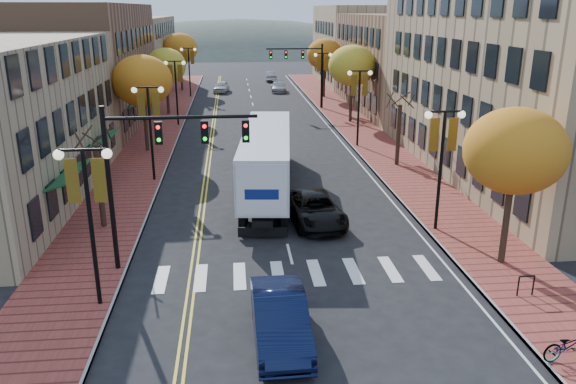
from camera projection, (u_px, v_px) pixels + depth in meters
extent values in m
plane|color=black|center=(300.00, 297.00, 21.59)|extent=(200.00, 200.00, 0.00)
cube|color=brown|center=(160.00, 129.00, 51.45)|extent=(4.00, 85.00, 0.15)
cube|color=brown|center=(353.00, 125.00, 53.15)|extent=(4.00, 85.00, 0.15)
cube|color=brown|center=(74.00, 66.00, 52.32)|extent=(12.00, 24.00, 11.00)
cube|color=#9E8966|center=(123.00, 54.00, 76.19)|extent=(12.00, 26.00, 9.50)
cube|color=#997F5B|center=(556.00, 59.00, 36.14)|extent=(15.00, 28.00, 15.00)
cube|color=brown|center=(422.00, 62.00, 61.50)|extent=(15.00, 24.00, 10.00)
cube|color=#9E8966|center=(373.00, 45.00, 82.15)|extent=(15.00, 20.00, 11.00)
cylinder|color=#382619|center=(100.00, 186.00, 27.60)|extent=(0.28, 0.28, 4.20)
cylinder|color=#382619|center=(145.00, 119.00, 42.63)|extent=(0.28, 0.28, 4.90)
ellipsoid|color=orange|center=(142.00, 81.00, 41.74)|extent=(4.48, 4.48, 3.81)
cylinder|color=#382619|center=(167.00, 92.00, 57.81)|extent=(0.28, 0.28, 4.55)
ellipsoid|color=yellow|center=(166.00, 65.00, 56.99)|extent=(4.16, 4.16, 3.54)
cylinder|color=#382619|center=(181.00, 71.00, 74.76)|extent=(0.28, 0.28, 5.04)
ellipsoid|color=orange|center=(180.00, 48.00, 73.84)|extent=(4.61, 4.61, 3.92)
cylinder|color=#382619|center=(507.00, 212.00, 23.58)|extent=(0.28, 0.28, 4.55)
ellipsoid|color=orange|center=(515.00, 151.00, 22.75)|extent=(4.16, 4.16, 3.54)
cylinder|color=#382619|center=(398.00, 135.00, 38.76)|extent=(0.28, 0.28, 4.20)
cylinder|color=#382619|center=(351.00, 96.00, 53.79)|extent=(0.28, 0.28, 4.90)
ellipsoid|color=yellow|center=(352.00, 65.00, 52.90)|extent=(4.48, 4.48, 3.81)
cylinder|color=#382619|center=(324.00, 77.00, 68.94)|extent=(0.28, 0.28, 4.76)
ellipsoid|color=orange|center=(325.00, 54.00, 68.08)|extent=(4.35, 4.35, 3.70)
cylinder|color=black|center=(92.00, 232.00, 19.95)|extent=(0.16, 0.16, 6.00)
cylinder|color=black|center=(82.00, 150.00, 19.01)|extent=(1.60, 0.10, 0.10)
sphere|color=#FFF2CC|center=(58.00, 155.00, 18.98)|extent=(0.36, 0.36, 0.36)
sphere|color=#FFF2CC|center=(107.00, 154.00, 19.14)|extent=(0.36, 0.36, 0.36)
cube|color=#B58418|center=(72.00, 181.00, 19.31)|extent=(0.45, 0.03, 1.60)
cube|color=#B58418|center=(99.00, 180.00, 19.40)|extent=(0.45, 0.03, 1.60)
cylinder|color=black|center=(151.00, 136.00, 35.08)|extent=(0.16, 0.16, 6.00)
cylinder|color=black|center=(147.00, 87.00, 34.14)|extent=(1.60, 0.10, 0.10)
sphere|color=#FFF2CC|center=(134.00, 90.00, 34.12)|extent=(0.36, 0.36, 0.36)
sphere|color=#FFF2CC|center=(161.00, 90.00, 34.27)|extent=(0.36, 0.36, 0.36)
cube|color=#B58418|center=(141.00, 105.00, 34.44)|extent=(0.45, 0.03, 1.60)
cube|color=#B58418|center=(156.00, 105.00, 34.53)|extent=(0.45, 0.03, 1.60)
cylinder|color=black|center=(177.00, 94.00, 52.10)|extent=(0.16, 0.16, 6.00)
cylinder|color=black|center=(174.00, 61.00, 51.17)|extent=(1.60, 0.10, 0.10)
sphere|color=#FFF2CC|center=(166.00, 63.00, 51.14)|extent=(0.36, 0.36, 0.36)
sphere|color=#FFF2CC|center=(183.00, 63.00, 51.29)|extent=(0.36, 0.36, 0.36)
cube|color=#B58418|center=(170.00, 73.00, 51.47)|extent=(0.45, 0.03, 1.60)
cube|color=#B58418|center=(180.00, 73.00, 51.55)|extent=(0.45, 0.03, 1.60)
cylinder|color=black|center=(189.00, 73.00, 69.12)|extent=(0.16, 0.16, 6.00)
cylinder|color=black|center=(188.00, 48.00, 68.19)|extent=(1.60, 0.10, 0.10)
sphere|color=#FFF2CC|center=(182.00, 49.00, 68.16)|extent=(0.36, 0.36, 0.36)
sphere|color=#FFF2CC|center=(195.00, 49.00, 68.31)|extent=(0.36, 0.36, 0.36)
cube|color=#B58418|center=(185.00, 57.00, 68.49)|extent=(0.45, 0.03, 1.60)
cube|color=#B58418|center=(192.00, 57.00, 68.57)|extent=(0.45, 0.03, 1.60)
cylinder|color=black|center=(440.00, 173.00, 27.04)|extent=(0.16, 0.16, 6.00)
cylinder|color=black|center=(445.00, 112.00, 26.11)|extent=(1.60, 0.10, 0.10)
sphere|color=#FFF2CC|center=(429.00, 115.00, 26.08)|extent=(0.36, 0.36, 0.36)
sphere|color=#FFF2CC|center=(462.00, 114.00, 26.23)|extent=(0.36, 0.36, 0.36)
cube|color=#B58418|center=(434.00, 135.00, 26.41)|extent=(0.45, 0.03, 1.60)
cube|color=#B58418|center=(453.00, 135.00, 26.49)|extent=(0.45, 0.03, 1.60)
cylinder|color=black|center=(359.00, 110.00, 44.06)|extent=(0.16, 0.16, 6.00)
cylinder|color=black|center=(360.00, 71.00, 43.13)|extent=(1.60, 0.10, 0.10)
sphere|color=#FFF2CC|center=(350.00, 73.00, 43.10)|extent=(0.36, 0.36, 0.36)
sphere|color=#FFF2CC|center=(370.00, 73.00, 43.25)|extent=(0.36, 0.36, 0.36)
cube|color=#B58418|center=(354.00, 85.00, 43.43)|extent=(0.45, 0.03, 1.60)
cube|color=#B58418|center=(365.00, 85.00, 43.51)|extent=(0.45, 0.03, 1.60)
cylinder|color=black|center=(322.00, 82.00, 61.08)|extent=(0.16, 0.16, 6.00)
cylinder|color=black|center=(323.00, 53.00, 60.15)|extent=(1.60, 0.10, 0.10)
sphere|color=#FFF2CC|center=(316.00, 55.00, 60.12)|extent=(0.36, 0.36, 0.36)
sphere|color=#FFF2CC|center=(330.00, 55.00, 60.27)|extent=(0.36, 0.36, 0.36)
cube|color=#B58418|center=(319.00, 64.00, 60.45)|extent=(0.45, 0.03, 1.60)
cube|color=#B58418|center=(327.00, 64.00, 60.54)|extent=(0.45, 0.03, 1.60)
cylinder|color=black|center=(110.00, 192.00, 22.64)|extent=(0.20, 0.20, 7.00)
cylinder|color=black|center=(181.00, 117.00, 21.99)|extent=(6.00, 0.14, 0.14)
cube|color=black|center=(159.00, 133.00, 22.09)|extent=(0.30, 0.25, 0.90)
sphere|color=#FF0C0C|center=(158.00, 127.00, 21.88)|extent=(0.16, 0.16, 0.16)
cube|color=black|center=(205.00, 132.00, 22.26)|extent=(0.30, 0.25, 0.90)
sphere|color=#FF0C0C|center=(204.00, 126.00, 22.05)|extent=(0.16, 0.16, 0.16)
cube|color=black|center=(246.00, 131.00, 22.41)|extent=(0.30, 0.25, 0.90)
sphere|color=#FF0C0C|center=(246.00, 126.00, 22.20)|extent=(0.16, 0.16, 0.16)
cylinder|color=black|center=(322.00, 77.00, 60.92)|extent=(0.20, 0.20, 7.00)
cylinder|color=black|center=(294.00, 49.00, 59.70)|extent=(6.00, 0.14, 0.14)
cube|color=black|center=(303.00, 54.00, 59.97)|extent=(0.30, 0.25, 0.90)
sphere|color=#FF0C0C|center=(303.00, 52.00, 59.76)|extent=(0.16, 0.16, 0.16)
cube|color=black|center=(286.00, 55.00, 59.80)|extent=(0.30, 0.25, 0.90)
sphere|color=#FF0C0C|center=(286.00, 52.00, 59.59)|extent=(0.16, 0.16, 0.16)
cube|color=black|center=(271.00, 55.00, 59.65)|extent=(0.30, 0.25, 0.90)
sphere|color=#FF0C0C|center=(271.00, 52.00, 59.44)|extent=(0.16, 0.16, 0.16)
cube|color=black|center=(267.00, 184.00, 32.61)|extent=(2.28, 12.93, 0.35)
cube|color=silver|center=(267.00, 155.00, 32.07)|extent=(3.86, 13.09, 2.78)
cube|color=black|center=(271.00, 140.00, 39.90)|extent=(2.77, 3.21, 2.48)
cylinder|color=black|center=(243.00, 222.00, 27.81)|extent=(0.44, 1.02, 0.99)
cylinder|color=black|center=(284.00, 222.00, 27.81)|extent=(0.44, 1.02, 0.99)
cylinder|color=black|center=(244.00, 213.00, 28.95)|extent=(0.44, 1.02, 0.99)
cylinder|color=black|center=(285.00, 214.00, 28.94)|extent=(0.44, 1.02, 0.99)
cylinder|color=black|center=(256.00, 160.00, 39.13)|extent=(0.44, 1.02, 0.99)
cylinder|color=black|center=(286.00, 160.00, 39.13)|extent=(0.44, 1.02, 0.99)
cylinder|color=black|center=(257.00, 153.00, 41.20)|extent=(0.44, 1.02, 0.99)
cylinder|color=black|center=(286.00, 153.00, 41.20)|extent=(0.44, 1.02, 0.99)
imported|color=black|center=(280.00, 318.00, 18.52)|extent=(1.82, 5.02, 1.65)
imported|color=black|center=(315.00, 209.00, 28.83)|extent=(3.07, 5.64, 1.50)
imported|color=silver|center=(221.00, 87.00, 74.24)|extent=(2.29, 4.48, 1.46)
imported|color=#9B9AA1|center=(278.00, 87.00, 74.62)|extent=(2.08, 4.67, 1.33)
imported|color=#9D9BA3|center=(271.00, 76.00, 85.72)|extent=(1.65, 4.46, 1.46)
imported|color=gray|center=(570.00, 345.00, 17.37)|extent=(1.96, 0.95, 0.99)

